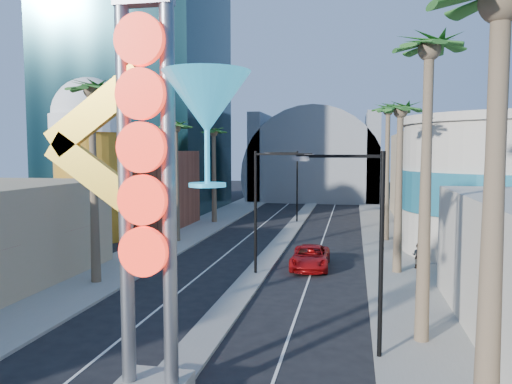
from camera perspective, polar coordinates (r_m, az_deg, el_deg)
name	(u,v)px	position (r m, az deg, el deg)	size (l,w,h in m)	color
sidewalk_west	(190,232)	(49.31, -7.57, -4.58)	(5.00, 100.00, 0.15)	gray
sidewalk_east	(390,239)	(46.89, 15.11, -5.18)	(5.00, 100.00, 0.15)	gray
median	(290,230)	(50.11, 3.93, -4.40)	(1.60, 84.00, 0.15)	gray
hotel_tower	(139,22)	(71.14, -13.25, 18.41)	(20.00, 20.00, 50.00)	black
brick_filler_west	(140,189)	(54.00, -13.14, 0.34)	(10.00, 10.00, 8.00)	brown
filler_east	(443,178)	(59.99, 20.55, 1.55)	(10.00, 20.00, 10.00)	tan
beer_mug	(91,153)	(47.15, -18.34, 4.29)	(7.00, 7.00, 14.50)	#C6751A
turquoise_building	(511,187)	(42.87, 27.14, 0.51)	(16.60, 16.60, 10.60)	#BFB5A1
canopy	(316,173)	(83.40, 6.86, 2.14)	(22.00, 16.00, 22.00)	slate
neon_sign	(172,174)	(15.04, -9.59, 2.02)	(6.53, 2.60, 12.55)	gray
streetlight_0	(264,200)	(31.74, 0.91, -0.93)	(3.79, 0.25, 8.00)	black
streetlight_1	(292,179)	(55.58, 4.17, 1.48)	(3.79, 0.25, 8.00)	black
streetlight_2	(369,235)	(19.36, 12.76, -4.81)	(3.45, 0.25, 8.00)	black
palm_1	(92,103)	(31.16, -18.28, 9.68)	(2.40, 2.40, 12.70)	brown
palm_2	(176,134)	(43.81, -9.18, 6.59)	(2.40, 2.40, 11.20)	brown
palm_3	(214,137)	(55.23, -4.85, 6.23)	(2.40, 2.40, 11.20)	brown
palm_4	(500,33)	(11.71, 26.14, 15.99)	(2.40, 2.40, 12.20)	brown
palm_5	(429,68)	(21.54, 19.15, 13.19)	(2.40, 2.40, 13.20)	brown
palm_6	(400,120)	(33.28, 16.18, 7.86)	(2.40, 2.40, 11.70)	brown
palm_7	(388,118)	(45.28, 14.85, 8.13)	(2.40, 2.40, 12.70)	brown
red_pickup	(310,257)	(34.53, 6.22, -7.42)	(2.51, 5.45, 1.51)	#AF0D0F
pedestrian_b	(418,256)	(35.32, 18.04, -6.94)	(0.83, 0.65, 1.71)	gray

